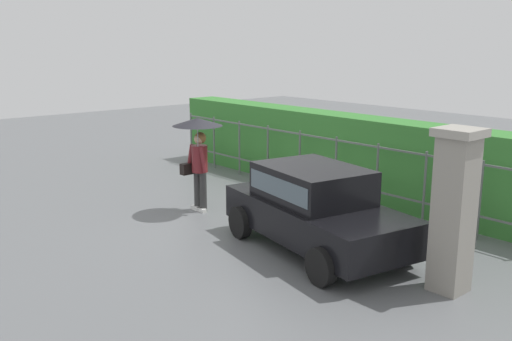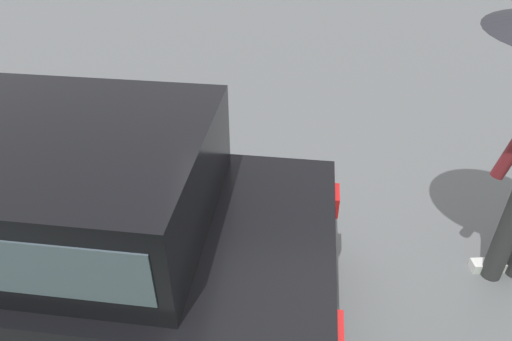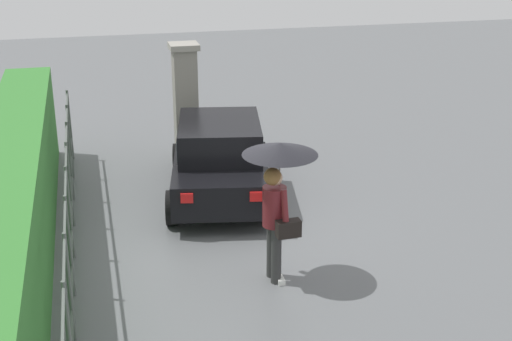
% 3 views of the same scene
% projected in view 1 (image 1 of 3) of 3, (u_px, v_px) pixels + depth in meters
% --- Properties ---
extents(ground_plane, '(40.00, 40.00, 0.00)m').
position_uv_depth(ground_plane, '(246.00, 222.00, 11.52)').
color(ground_plane, slate).
extents(car, '(3.94, 2.38, 1.48)m').
position_uv_depth(car, '(315.00, 205.00, 9.86)').
color(car, black).
rests_on(car, ground).
extents(pedestrian, '(1.06, 1.06, 2.05)m').
position_uv_depth(pedestrian, '(198.00, 142.00, 11.95)').
color(pedestrian, '#333333').
rests_on(pedestrian, ground).
extents(gate_pillar, '(0.60, 0.60, 2.42)m').
position_uv_depth(gate_pillar, '(454.00, 210.00, 8.08)').
color(gate_pillar, gray).
rests_on(gate_pillar, ground).
extents(fence_section, '(10.55, 0.05, 1.50)m').
position_uv_depth(fence_section, '(317.00, 162.00, 13.36)').
color(fence_section, '#59605B').
rests_on(fence_section, ground).
extents(hedge_row, '(11.50, 0.90, 1.90)m').
position_uv_depth(hedge_row, '(338.00, 153.00, 13.81)').
color(hedge_row, '#387F33').
rests_on(hedge_row, ground).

